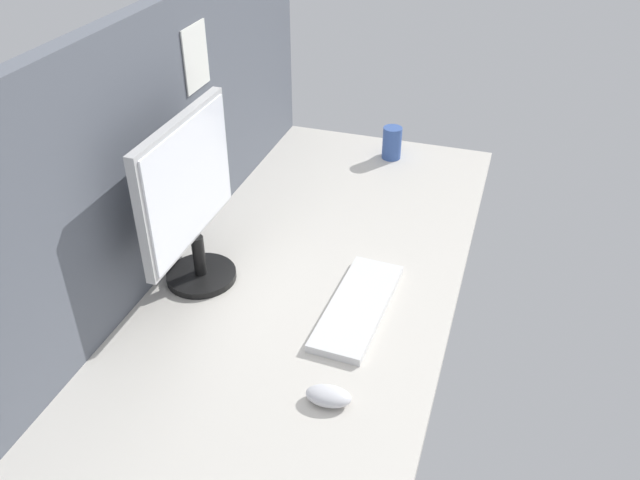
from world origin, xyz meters
The scene contains 6 objects.
ground_plane centered at (0.00, 0.00, -1.50)cm, with size 180.00×80.00×3.00cm, color beige.
cubicle_wall_back centered at (0.03, 37.50, 32.74)cm, with size 180.00×5.50×65.45cm.
monitor centered at (-7.77, 25.13, 24.44)cm, with size 40.72×18.00×44.41cm.
keyboard centered at (-7.30, -17.47, 1.00)cm, with size 37.00×13.00×2.00cm, color silver.
mouse centered at (-37.75, -19.49, 1.70)cm, with size 5.60×9.60×3.40cm, color silver.
mug_ceramic_blue centered at (75.63, -6.84, 5.66)cm, with size 10.29×6.51×11.25cm.
Camera 1 is at (-126.63, -46.64, 102.85)cm, focal length 36.58 mm.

